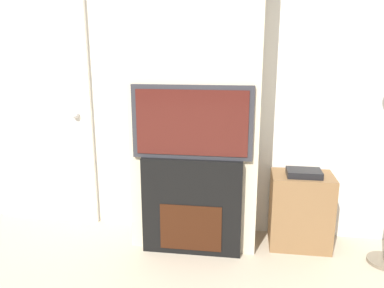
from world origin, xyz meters
TOP-DOWN VIEW (x-y plane):
  - wall_back at (0.00, 2.03)m, footprint 6.00×0.06m
  - chimney_breast at (0.00, 1.80)m, footprint 0.96×0.40m
  - fireplace at (0.00, 1.60)m, footprint 0.75×0.15m
  - television at (0.00, 1.59)m, footprint 0.87×0.07m
  - media_stand at (0.83, 1.81)m, footprint 0.47×0.33m
  - entry_door at (-1.34, 1.97)m, footprint 0.84×0.09m

SIDE VIEW (x-z plane):
  - media_stand at x=0.83m, z-range -0.02..0.62m
  - fireplace at x=0.00m, z-range 0.00..0.75m
  - television at x=0.00m, z-range 0.75..1.28m
  - entry_door at x=-1.34m, z-range 0.00..2.06m
  - wall_back at x=0.00m, z-range 0.00..2.70m
  - chimney_breast at x=0.00m, z-range 0.00..2.70m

